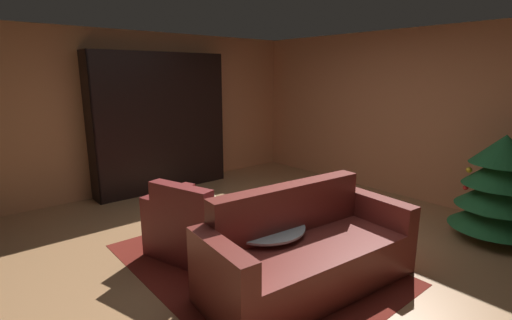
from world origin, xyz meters
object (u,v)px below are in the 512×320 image
Objects in this scene: book_stack_on_table at (268,221)px; bottle_on_table at (245,222)px; bookshelf_unit at (168,123)px; couch_red at (307,253)px; coffee_table at (264,230)px; armchair_red at (198,229)px; decorated_tree at (499,188)px.

bottle_on_table is (-0.04, -0.23, 0.05)m from book_stack_on_table.
bookshelf_unit is 1.07× the size of couch_red.
couch_red is at bearing 22.72° from coffee_table.
coffee_table is 0.25m from bottle_on_table.
coffee_table is at bearing -138.65° from book_stack_on_table.
bottle_on_table is at bearing -99.38° from book_stack_on_table.
bottle_on_table reaches higher than coffee_table.
couch_red is (3.50, -0.47, -0.78)m from bookshelf_unit.
bookshelf_unit reaches higher than book_stack_on_table.
bookshelf_unit is 3.24m from book_stack_on_table.
book_stack_on_table is at bearing -11.16° from bookshelf_unit.
book_stack_on_table is at bearing 24.09° from armchair_red.
armchair_red is 5.08× the size of book_stack_on_table.
bookshelf_unit is 9.53× the size of bottle_on_table.
book_stack_on_table is (3.13, -0.62, -0.56)m from bookshelf_unit.
decorated_tree is (1.14, 2.51, 0.18)m from coffee_table.
bookshelf_unit is 3.25m from bottle_on_table.
armchair_red is at bearing -156.88° from couch_red.
armchair_red is at bearing -172.83° from bottle_on_table.
couch_red is 2.64× the size of coffee_table.
armchair_red is 0.96× the size of decorated_tree.
coffee_table is 3.35× the size of book_stack_on_table.
bottle_on_table is 0.19× the size of decorated_tree.
book_stack_on_table is at bearing -158.82° from couch_red.
decorated_tree is (4.25, 1.87, -0.47)m from bookshelf_unit.
armchair_red is (2.41, -0.94, -0.78)m from bookshelf_unit.
decorated_tree is at bearing 23.75° from bookshelf_unit.
decorated_tree is at bearing 65.52° from coffee_table.
armchair_red is 1.51× the size of coffee_table.
coffee_table is at bearing -157.28° from couch_red.
decorated_tree is (1.16, 2.72, 0.05)m from bottle_on_table.
coffee_table is at bearing -11.63° from bookshelf_unit.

